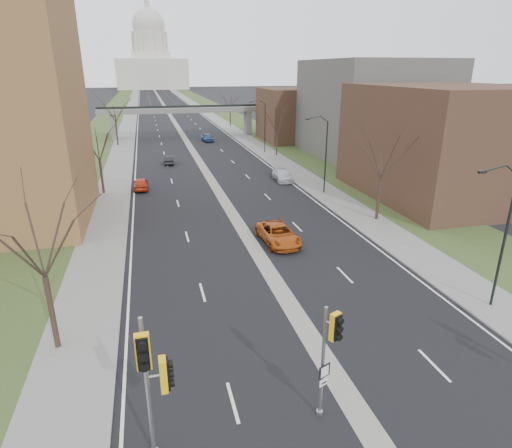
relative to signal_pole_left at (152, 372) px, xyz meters
name	(u,v)px	position (x,y,z in m)	size (l,w,h in m)	color
ground	(359,415)	(8.13, 0.11, -3.89)	(700.00, 700.00, 0.00)	black
road_surface	(166,109)	(8.13, 150.11, -3.89)	(20.00, 600.00, 0.01)	black
median_strip	(166,109)	(8.13, 150.11, -3.89)	(1.20, 600.00, 0.02)	gray
sidewalk_right	(199,108)	(20.13, 150.11, -3.83)	(4.00, 600.00, 0.12)	gray
sidewalk_left	(132,109)	(-3.87, 150.11, -3.83)	(4.00, 600.00, 0.12)	gray
grass_verge_right	(215,107)	(26.13, 150.11, -3.84)	(8.00, 600.00, 0.10)	#324921
grass_verge_left	(114,110)	(-9.87, 150.11, -3.84)	(8.00, 600.00, 0.10)	#324921
commercial_block_near	(445,142)	(32.13, 28.11, 2.11)	(16.00, 20.00, 12.00)	#4C2F23
commercial_block_mid	(371,109)	(36.13, 52.11, 3.61)	(18.00, 22.00, 15.00)	#63615B
commercial_block_far	(298,115)	(30.13, 70.11, 1.11)	(14.00, 14.00, 10.00)	#4C2F23
pedestrian_bridge	(182,113)	(8.13, 80.11, 0.95)	(34.00, 3.00, 6.45)	slate
capitol	(151,61)	(8.13, 320.11, 14.71)	(48.00, 42.00, 55.75)	beige
streetlight_near	(501,198)	(19.12, 6.11, 3.06)	(2.61, 0.20, 8.70)	black
streetlight_mid	(320,133)	(19.12, 32.11, 3.06)	(2.61, 0.20, 8.70)	black
streetlight_far	(260,111)	(19.12, 58.11, 3.06)	(2.61, 0.20, 8.70)	black
tree_left_a	(36,228)	(-4.87, 8.11, 2.74)	(7.20, 7.20, 9.40)	#382B21
tree_left_b	(97,140)	(-4.87, 38.11, 2.33)	(6.75, 6.75, 8.81)	#382B21
tree_left_c	(114,107)	(-4.87, 72.11, 3.15)	(7.65, 7.65, 9.99)	#382B21
tree_right_a	(383,151)	(21.13, 22.11, 2.74)	(7.20, 7.20, 9.40)	#382B21
tree_right_b	(277,120)	(21.13, 55.11, 1.93)	(6.30, 6.30, 8.22)	#382B21
tree_right_c	(230,97)	(21.13, 95.11, 3.15)	(7.65, 7.65, 9.99)	#382B21
signal_pole_left	(152,372)	(0.00, 0.00, 0.00)	(1.04, 1.05, 5.95)	gray
signal_pole_median	(329,346)	(6.64, 0.29, -0.30)	(0.75, 0.86, 5.15)	gray
car_left_near	(141,184)	(-0.66, 38.97, -3.18)	(1.68, 4.18, 1.42)	#B22B14
car_left_far	(169,160)	(3.44, 52.87, -3.27)	(1.33, 3.81, 1.26)	black
car_right_near	(278,234)	(10.35, 18.97, -3.12)	(2.57, 5.57, 1.55)	#A94812
car_right_mid	(282,175)	(17.03, 38.97, -3.18)	(2.01, 4.95, 1.44)	#BABAC3
car_right_far	(208,137)	(12.21, 72.74, -3.11)	(1.85, 4.59, 1.56)	navy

